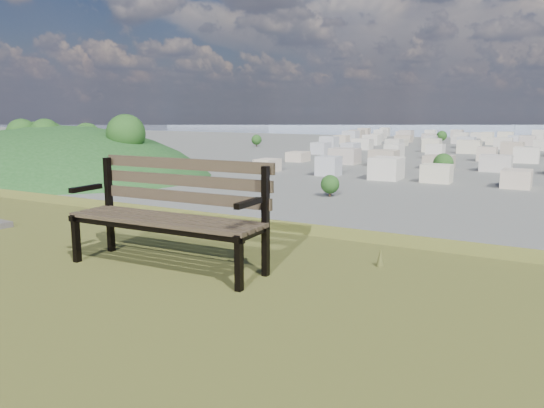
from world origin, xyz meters
The scene contains 4 objects.
park_bench centered at (0.70, 2.27, 25.56)m, with size 1.92×0.67×0.99m.
green_wooded_hill centered at (-185.04, 150.25, 0.12)m, with size 159.27×127.41×79.63m.
city_trees centered at (-26.39, 319.00, 4.83)m, with size 406.52×387.20×9.98m.
far_hills centered at (-60.92, 1402.93, 25.47)m, with size 2050.00×340.00×60.00m.
Camera 1 is at (3.85, -1.48, 26.44)m, focal length 35.00 mm.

